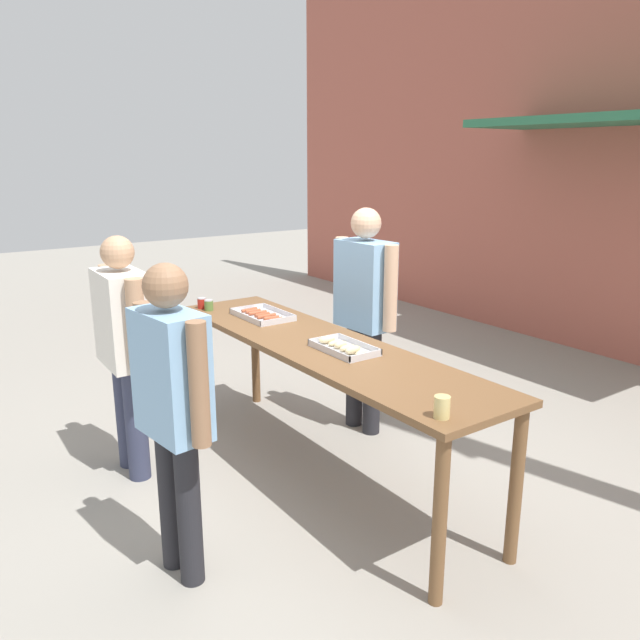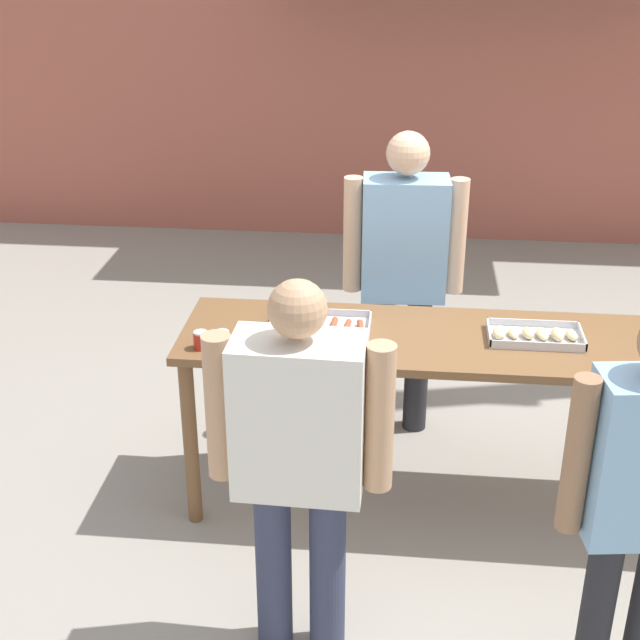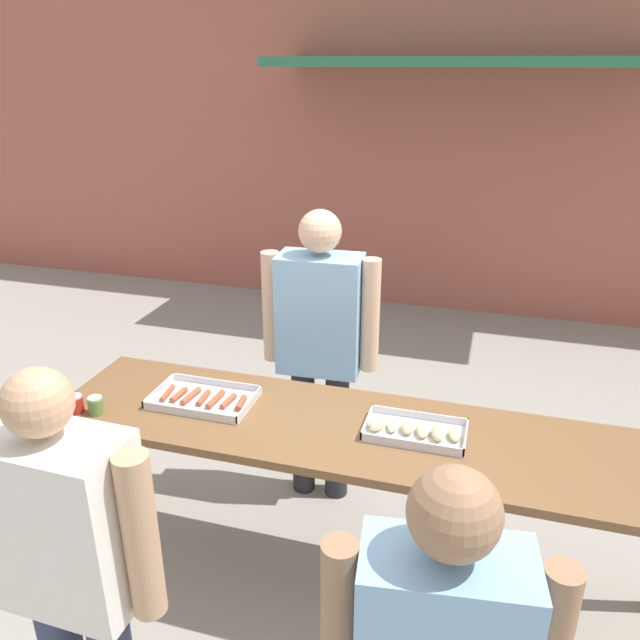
{
  "view_description": "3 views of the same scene",
  "coord_description": "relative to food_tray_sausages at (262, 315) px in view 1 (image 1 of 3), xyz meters",
  "views": [
    {
      "loc": [
        3.13,
        -2.19,
        2.08
      ],
      "look_at": [
        0.0,
        0.0,
        1.07
      ],
      "focal_mm": 35.0,
      "sensor_mm": 36.0,
      "label": 1
    },
    {
      "loc": [
        -0.39,
        -3.75,
        2.75
      ],
      "look_at": [
        -0.77,
        0.02,
        0.97
      ],
      "focal_mm": 50.0,
      "sensor_mm": 36.0,
      "label": 2
    },
    {
      "loc": [
        0.47,
        -2.29,
        2.41
      ],
      "look_at": [
        -0.4,
        0.68,
        1.12
      ],
      "focal_mm": 35.0,
      "sensor_mm": 36.0,
      "label": 3
    }
  ],
  "objects": [
    {
      "name": "food_tray_sausages",
      "position": [
        0.0,
        0.0,
        0.0
      ],
      "size": [
        0.47,
        0.3,
        0.04
      ],
      "color": "silver",
      "rests_on": "serving_table"
    },
    {
      "name": "person_customer_holding_hotdog",
      "position": [
        0.03,
        -1.04,
        0.0
      ],
      "size": [
        0.69,
        0.27,
        1.6
      ],
      "rotation": [
        0.0,
        0.0,
        3.11
      ],
      "color": "#333851",
      "rests_on": "ground"
    },
    {
      "name": "condiment_jar_ketchup",
      "position": [
        -0.42,
        -0.23,
        0.03
      ],
      "size": [
        0.07,
        0.07,
        0.08
      ],
      "color": "#567A38",
      "rests_on": "serving_table"
    },
    {
      "name": "person_customer_with_cup",
      "position": [
        1.22,
        -1.2,
        0.03
      ],
      "size": [
        0.58,
        0.27,
        1.61
      ],
      "rotation": [
        0.0,
        0.0,
        3.27
      ],
      "color": "#232328",
      "rests_on": "ground"
    },
    {
      "name": "person_server_behind_table",
      "position": [
        0.38,
        0.66,
        0.09
      ],
      "size": [
        0.64,
        0.27,
        1.72
      ],
      "rotation": [
        0.0,
        0.0,
        0.05
      ],
      "color": "#232328",
      "rests_on": "ground"
    },
    {
      "name": "ground_plane",
      "position": [
        0.77,
        -0.02,
        -0.93
      ],
      "size": [
        24.0,
        24.0,
        0.0
      ],
      "primitive_type": "plane",
      "color": "gray"
    },
    {
      "name": "beer_cup",
      "position": [
        2.06,
        -0.24,
        0.04
      ],
      "size": [
        0.08,
        0.08,
        0.1
      ],
      "color": "#DBC67A",
      "rests_on": "serving_table"
    },
    {
      "name": "food_tray_buns",
      "position": [
        0.99,
        -0.0,
        0.01
      ],
      "size": [
        0.43,
        0.25,
        0.06
      ],
      "color": "silver",
      "rests_on": "serving_table"
    },
    {
      "name": "condiment_jar_mustard",
      "position": [
        -0.52,
        -0.25,
        0.03
      ],
      "size": [
        0.07,
        0.07,
        0.08
      ],
      "color": "#B22319",
      "rests_on": "serving_table"
    },
    {
      "name": "serving_table",
      "position": [
        0.77,
        -0.02,
        -0.12
      ],
      "size": [
        2.85,
        0.68,
        0.92
      ],
      "color": "brown",
      "rests_on": "ground"
    }
  ]
}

